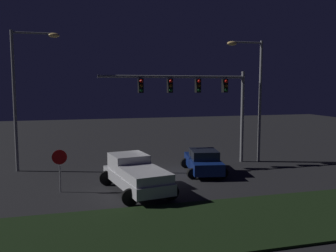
{
  "coord_description": "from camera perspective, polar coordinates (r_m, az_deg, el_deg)",
  "views": [
    {
      "loc": [
        -5.08,
        -21.25,
        5.5
      ],
      "look_at": [
        1.1,
        1.61,
        2.88
      ],
      "focal_mm": 39.11,
      "sensor_mm": 36.0,
      "label": 1
    }
  ],
  "objects": [
    {
      "name": "car_sedan",
      "position": [
        23.3,
        5.51,
        -5.51
      ],
      "size": [
        2.96,
        4.64,
        1.51
      ],
      "rotation": [
        0.0,
        0.0,
        1.4
      ],
      "color": "navy",
      "rests_on": "ground_plane"
    },
    {
      "name": "ground_plane",
      "position": [
        22.53,
        -1.64,
        -7.83
      ],
      "size": [
        80.0,
        80.0,
        0.0
      ],
      "primitive_type": "plane",
      "color": "black"
    },
    {
      "name": "pickup_truck",
      "position": [
        19.28,
        -5.14,
        -7.21
      ],
      "size": [
        3.52,
        5.67,
        1.8
      ],
      "rotation": [
        0.0,
        0.0,
        1.75
      ],
      "color": "#B7B7BC",
      "rests_on": "ground_plane"
    },
    {
      "name": "traffic_signal_gantry",
      "position": [
        25.36,
        4.77,
        5.22
      ],
      "size": [
        10.32,
        0.56,
        6.5
      ],
      "color": "slate",
      "rests_on": "ground_plane"
    },
    {
      "name": "stop_sign",
      "position": [
        19.7,
        -16.54,
        -5.49
      ],
      "size": [
        0.76,
        0.08,
        2.23
      ],
      "color": "slate",
      "rests_on": "ground_plane"
    },
    {
      "name": "grass_median",
      "position": [
        15.02,
        5.93,
        -15.0
      ],
      "size": [
        25.33,
        5.4,
        0.1
      ],
      "primitive_type": "cube",
      "color": "black",
      "rests_on": "ground_plane"
    },
    {
      "name": "street_lamp_left",
      "position": [
        25.09,
        -21.61,
        6.1
      ],
      "size": [
        2.97,
        0.44,
        8.95
      ],
      "color": "slate",
      "rests_on": "ground_plane"
    },
    {
      "name": "street_lamp_right",
      "position": [
        26.84,
        13.22,
        5.96
      ],
      "size": [
        2.72,
        0.44,
        8.65
      ],
      "color": "slate",
      "rests_on": "ground_plane"
    }
  ]
}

